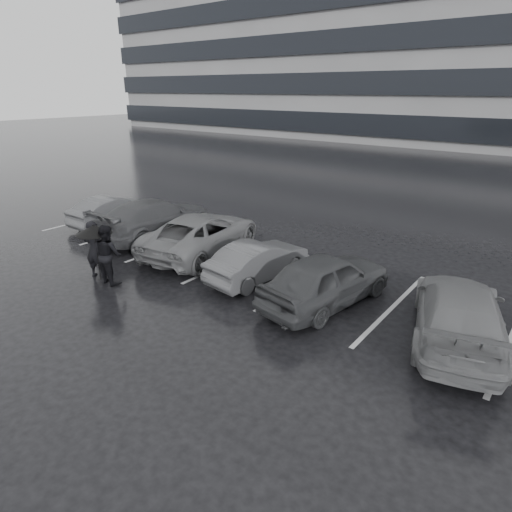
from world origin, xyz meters
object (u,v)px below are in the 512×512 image
(car_west_a, at_px, (258,261))
(car_west_c, at_px, (155,218))
(car_west_b, at_px, (202,233))
(car_west_d, at_px, (113,210))
(car_main, at_px, (326,279))
(pedestrian_right, at_px, (108,254))
(car_east, at_px, (459,312))
(pedestrian_left, at_px, (95,249))

(car_west_a, distance_m, car_west_c, 5.78)
(car_west_b, relative_size, car_west_d, 1.36)
(car_main, xyz_separation_m, car_west_c, (-8.18, 0.94, 0.02))
(car_west_a, relative_size, pedestrian_right, 1.98)
(car_west_a, distance_m, car_west_d, 8.45)
(car_east, bearing_deg, car_west_b, -19.42)
(car_west_d, distance_m, car_east, 14.19)
(car_west_a, xyz_separation_m, car_west_d, (-8.42, 0.64, 0.03))
(pedestrian_left, height_order, pedestrian_right, pedestrian_left)
(car_main, xyz_separation_m, pedestrian_right, (-5.82, -2.80, 0.19))
(car_east, relative_size, pedestrian_left, 2.58)
(car_west_d, bearing_deg, car_east, 175.68)
(car_west_a, height_order, car_west_b, car_west_b)
(pedestrian_left, xyz_separation_m, pedestrian_right, (0.68, 0.00, -0.00))
(car_main, bearing_deg, car_west_d, 4.90)
(pedestrian_right, bearing_deg, car_west_c, -54.88)
(car_west_d, relative_size, car_east, 0.80)
(car_west_b, distance_m, car_east, 8.74)
(car_west_c, bearing_deg, car_main, 172.24)
(car_main, distance_m, car_west_b, 5.47)
(car_west_b, xyz_separation_m, pedestrian_right, (-0.40, -3.54, 0.20))
(car_east, distance_m, pedestrian_left, 10.29)
(pedestrian_right, bearing_deg, car_west_d, -32.74)
(pedestrian_left, bearing_deg, car_main, 177.76)
(car_west_c, xyz_separation_m, pedestrian_left, (1.68, -3.74, 0.17))
(car_west_b, height_order, pedestrian_right, pedestrian_right)
(car_west_c, bearing_deg, car_west_d, 1.37)
(car_west_a, relative_size, pedestrian_left, 1.97)
(car_west_d, bearing_deg, car_west_c, -179.70)
(car_east, xyz_separation_m, pedestrian_right, (-9.13, -3.11, 0.22))
(car_west_a, relative_size, car_west_d, 0.96)
(car_west_c, relative_size, car_west_d, 1.36)
(car_main, height_order, pedestrian_right, pedestrian_right)
(car_west_c, bearing_deg, pedestrian_right, 121.02)
(car_main, relative_size, pedestrian_right, 2.32)
(car_east, height_order, pedestrian_right, pedestrian_right)
(car_main, relative_size, car_west_d, 1.12)
(car_main, xyz_separation_m, car_west_b, (-5.42, 0.74, -0.01))
(car_west_c, relative_size, car_east, 1.09)
(car_west_c, distance_m, pedestrian_left, 4.11)
(car_west_c, distance_m, pedestrian_right, 4.42)
(car_west_b, distance_m, pedestrian_left, 3.71)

